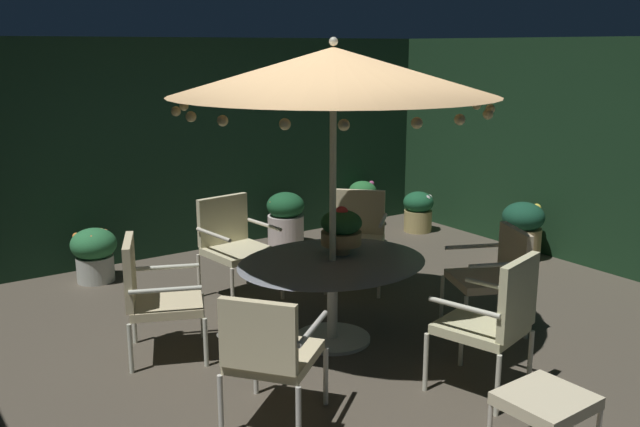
{
  "coord_description": "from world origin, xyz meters",
  "views": [
    {
      "loc": [
        -3.23,
        -4.64,
        2.47
      ],
      "look_at": [
        0.03,
        0.11,
        1.09
      ],
      "focal_mm": 39.26,
      "sensor_mm": 36.0,
      "label": 1
    }
  ],
  "objects_px": {
    "patio_chair_southeast": "(233,240)",
    "patio_chair_southwest": "(269,350)",
    "patio_chair_east": "(358,231)",
    "potted_plant_right_far": "(363,203)",
    "potted_plant_back_left": "(286,218)",
    "potted_plant_back_right": "(523,229)",
    "patio_umbrella": "(333,72)",
    "patio_chair_north": "(495,316)",
    "ottoman_footrest": "(546,403)",
    "centerpiece_planter": "(341,228)",
    "potted_plant_left_far": "(94,252)",
    "patio_chair_northeast": "(495,271)",
    "potted_plant_front_corner": "(418,210)",
    "patio_chair_south": "(152,292)",
    "patio_dining_table": "(332,276)"
  },
  "relations": [
    {
      "from": "potted_plant_back_right",
      "to": "potted_plant_left_far",
      "type": "height_order",
      "value": "potted_plant_back_right"
    },
    {
      "from": "potted_plant_back_right",
      "to": "potted_plant_left_far",
      "type": "relative_size",
      "value": 1.18
    },
    {
      "from": "patio_chair_northeast",
      "to": "patio_chair_south",
      "type": "height_order",
      "value": "patio_chair_south"
    },
    {
      "from": "patio_chair_east",
      "to": "potted_plant_back_left",
      "type": "height_order",
      "value": "patio_chair_east"
    },
    {
      "from": "patio_chair_southwest",
      "to": "potted_plant_right_far",
      "type": "bearing_deg",
      "value": 45.67
    },
    {
      "from": "patio_chair_east",
      "to": "potted_plant_front_corner",
      "type": "height_order",
      "value": "patio_chair_east"
    },
    {
      "from": "patio_chair_northeast",
      "to": "ottoman_footrest",
      "type": "relative_size",
      "value": 1.71
    },
    {
      "from": "patio_chair_southwest",
      "to": "potted_plant_back_right",
      "type": "height_order",
      "value": "patio_chair_southwest"
    },
    {
      "from": "centerpiece_planter",
      "to": "patio_chair_east",
      "type": "bearing_deg",
      "value": 45.92
    },
    {
      "from": "patio_umbrella",
      "to": "patio_chair_north",
      "type": "xyz_separation_m",
      "value": [
        0.4,
        -1.43,
        -1.67
      ]
    },
    {
      "from": "potted_plant_back_right",
      "to": "potted_plant_right_far",
      "type": "height_order",
      "value": "potted_plant_back_right"
    },
    {
      "from": "potted_plant_front_corner",
      "to": "potted_plant_back_right",
      "type": "bearing_deg",
      "value": -84.74
    },
    {
      "from": "potted_plant_back_left",
      "to": "ottoman_footrest",
      "type": "bearing_deg",
      "value": -103.23
    },
    {
      "from": "patio_chair_south",
      "to": "potted_plant_back_right",
      "type": "relative_size",
      "value": 1.45
    },
    {
      "from": "patio_chair_southeast",
      "to": "potted_plant_back_right",
      "type": "distance_m",
      "value": 3.5
    },
    {
      "from": "potted_plant_back_right",
      "to": "patio_chair_southwest",
      "type": "bearing_deg",
      "value": -160.27
    },
    {
      "from": "patio_umbrella",
      "to": "patio_chair_north",
      "type": "distance_m",
      "value": 2.23
    },
    {
      "from": "potted_plant_front_corner",
      "to": "potted_plant_left_far",
      "type": "bearing_deg",
      "value": 174.55
    },
    {
      "from": "patio_dining_table",
      "to": "patio_umbrella",
      "type": "height_order",
      "value": "patio_umbrella"
    },
    {
      "from": "patio_chair_southeast",
      "to": "patio_chair_southwest",
      "type": "bearing_deg",
      "value": -112.49
    },
    {
      "from": "patio_chair_north",
      "to": "potted_plant_front_corner",
      "type": "relative_size",
      "value": 1.92
    },
    {
      "from": "patio_umbrella",
      "to": "patio_chair_southeast",
      "type": "relative_size",
      "value": 2.63
    },
    {
      "from": "patio_chair_east",
      "to": "ottoman_footrest",
      "type": "height_order",
      "value": "patio_chair_east"
    },
    {
      "from": "patio_chair_north",
      "to": "patio_chair_northeast",
      "type": "xyz_separation_m",
      "value": [
        0.94,
        0.84,
        -0.06
      ]
    },
    {
      "from": "centerpiece_planter",
      "to": "potted_plant_left_far",
      "type": "distance_m",
      "value": 3.0
    },
    {
      "from": "patio_chair_northeast",
      "to": "centerpiece_planter",
      "type": "bearing_deg",
      "value": 148.9
    },
    {
      "from": "patio_chair_northeast",
      "to": "patio_chair_north",
      "type": "bearing_deg",
      "value": -138.36
    },
    {
      "from": "potted_plant_back_left",
      "to": "patio_chair_southeast",
      "type": "bearing_deg",
      "value": -137.84
    },
    {
      "from": "centerpiece_planter",
      "to": "patio_chair_east",
      "type": "height_order",
      "value": "centerpiece_planter"
    },
    {
      "from": "patio_chair_southwest",
      "to": "potted_plant_right_far",
      "type": "relative_size",
      "value": 1.48
    },
    {
      "from": "centerpiece_planter",
      "to": "patio_chair_south",
      "type": "xyz_separation_m",
      "value": [
        -1.54,
        0.46,
        -0.4
      ]
    },
    {
      "from": "patio_chair_east",
      "to": "potted_plant_back_left",
      "type": "xyz_separation_m",
      "value": [
        0.16,
        1.7,
        -0.23
      ]
    },
    {
      "from": "patio_chair_north",
      "to": "potted_plant_back_left",
      "type": "height_order",
      "value": "patio_chair_north"
    },
    {
      "from": "patio_umbrella",
      "to": "potted_plant_right_far",
      "type": "height_order",
      "value": "patio_umbrella"
    },
    {
      "from": "centerpiece_planter",
      "to": "patio_chair_northeast",
      "type": "relative_size",
      "value": 0.46
    },
    {
      "from": "patio_chair_north",
      "to": "potted_plant_right_far",
      "type": "distance_m",
      "value": 4.9
    },
    {
      "from": "centerpiece_planter",
      "to": "potted_plant_back_left",
      "type": "xyz_separation_m",
      "value": [
        1.05,
        2.61,
        -0.59
      ]
    },
    {
      "from": "centerpiece_planter",
      "to": "potted_plant_back_left",
      "type": "bearing_deg",
      "value": 68.18
    },
    {
      "from": "patio_umbrella",
      "to": "ottoman_footrest",
      "type": "bearing_deg",
      "value": -88.03
    },
    {
      "from": "patio_chair_south",
      "to": "patio_chair_southwest",
      "type": "distance_m",
      "value": 1.5
    },
    {
      "from": "centerpiece_planter",
      "to": "patio_chair_southeast",
      "type": "bearing_deg",
      "value": 104.17
    },
    {
      "from": "patio_chair_east",
      "to": "potted_plant_right_far",
      "type": "relative_size",
      "value": 1.55
    },
    {
      "from": "patio_chair_northeast",
      "to": "potted_plant_back_left",
      "type": "relative_size",
      "value": 1.33
    },
    {
      "from": "patio_chair_north",
      "to": "potted_plant_back_left",
      "type": "distance_m",
      "value": 4.24
    },
    {
      "from": "patio_umbrella",
      "to": "centerpiece_planter",
      "type": "bearing_deg",
      "value": 33.62
    },
    {
      "from": "patio_chair_southeast",
      "to": "patio_chair_east",
      "type": "bearing_deg",
      "value": -19.99
    },
    {
      "from": "patio_chair_southwest",
      "to": "potted_plant_front_corner",
      "type": "relative_size",
      "value": 1.74
    },
    {
      "from": "patio_chair_northeast",
      "to": "patio_chair_east",
      "type": "relative_size",
      "value": 0.92
    },
    {
      "from": "patio_chair_north",
      "to": "patio_chair_southeast",
      "type": "xyz_separation_m",
      "value": [
        -0.57,
        2.9,
        -0.02
      ]
    },
    {
      "from": "patio_umbrella",
      "to": "patio_chair_north",
      "type": "relative_size",
      "value": 2.5
    }
  ]
}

